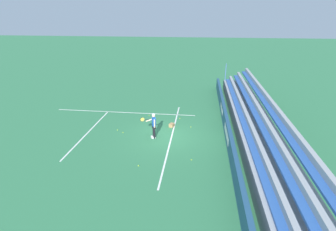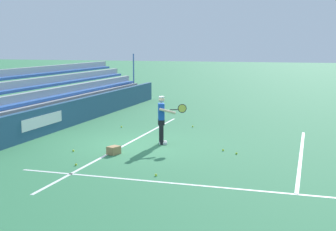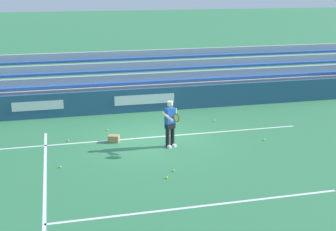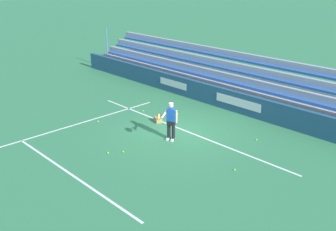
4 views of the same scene
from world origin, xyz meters
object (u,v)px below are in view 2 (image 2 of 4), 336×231
(tennis_ball_midcourt, at_px, (193,126))
(tennis_ball_stray_back, at_px, (76,165))
(ball_box_cardboard, at_px, (114,150))
(tennis_ball_far_right, at_px, (73,151))
(tennis_player, at_px, (162,119))
(tennis_ball_on_baseline, at_px, (122,127))
(tennis_ball_toward_net, at_px, (236,153))
(tennis_ball_far_left, at_px, (156,175))
(tennis_ball_near_player, at_px, (223,150))

(tennis_ball_midcourt, relative_size, tennis_ball_stray_back, 1.00)
(ball_box_cardboard, height_order, tennis_ball_far_right, ball_box_cardboard)
(tennis_player, height_order, tennis_ball_on_baseline, tennis_player)
(tennis_ball_toward_net, height_order, tennis_ball_far_left, same)
(tennis_ball_toward_net, relative_size, tennis_ball_far_right, 1.00)
(tennis_ball_far_right, height_order, tennis_ball_far_left, same)
(tennis_ball_stray_back, height_order, tennis_ball_far_right, same)
(tennis_player, bearing_deg, tennis_ball_far_left, 15.52)
(tennis_player, distance_m, tennis_ball_far_right, 3.29)
(tennis_ball_toward_net, bearing_deg, tennis_player, -106.22)
(tennis_ball_stray_back, height_order, tennis_ball_far_left, same)
(tennis_ball_on_baseline, height_order, tennis_ball_far_right, same)
(tennis_ball_midcourt, distance_m, tennis_ball_on_baseline, 3.06)
(tennis_ball_stray_back, xyz_separation_m, tennis_ball_far_left, (0.36, 2.60, 0.00))
(tennis_ball_toward_net, distance_m, tennis_ball_on_baseline, 6.49)
(tennis_ball_far_left, bearing_deg, tennis_ball_midcourt, -173.30)
(tennis_ball_stray_back, bearing_deg, tennis_ball_near_player, 129.91)
(ball_box_cardboard, height_order, tennis_ball_stray_back, ball_box_cardboard)
(ball_box_cardboard, distance_m, tennis_ball_far_left, 2.95)
(tennis_ball_stray_back, distance_m, tennis_ball_near_player, 4.94)
(tennis_ball_toward_net, height_order, tennis_ball_stray_back, same)
(tennis_ball_toward_net, bearing_deg, tennis_ball_midcourt, -149.97)
(tennis_ball_on_baseline, height_order, tennis_ball_far_left, same)
(tennis_player, relative_size, tennis_ball_far_right, 25.98)
(tennis_ball_midcourt, xyz_separation_m, tennis_ball_toward_net, (4.47, 2.59, 0.00))
(tennis_player, xyz_separation_m, tennis_ball_near_player, (0.46, 2.29, -0.86))
(ball_box_cardboard, bearing_deg, tennis_player, 152.42)
(tennis_ball_toward_net, bearing_deg, ball_box_cardboard, -73.35)
(ball_box_cardboard, relative_size, tennis_ball_far_left, 6.06)
(tennis_ball_far_right, bearing_deg, ball_box_cardboard, 92.80)
(tennis_ball_near_player, bearing_deg, tennis_ball_on_baseline, -122.09)
(ball_box_cardboard, xyz_separation_m, tennis_ball_on_baseline, (-4.62, -1.66, -0.10))
(tennis_ball_midcourt, relative_size, tennis_ball_near_player, 1.00)
(tennis_ball_on_baseline, height_order, tennis_ball_near_player, same)
(ball_box_cardboard, relative_size, tennis_ball_on_baseline, 6.06)
(tennis_ball_toward_net, bearing_deg, tennis_ball_near_player, -125.07)
(tennis_ball_midcourt, height_order, tennis_ball_toward_net, same)
(tennis_ball_midcourt, height_order, tennis_ball_far_left, same)
(tennis_ball_far_left, bearing_deg, tennis_ball_toward_net, 152.03)
(tennis_ball_midcourt, height_order, tennis_ball_on_baseline, same)
(tennis_ball_toward_net, height_order, tennis_ball_near_player, same)
(ball_box_cardboard, bearing_deg, tennis_ball_toward_net, 106.65)
(tennis_ball_far_right, bearing_deg, tennis_ball_toward_net, 103.00)
(tennis_player, distance_m, tennis_ball_far_left, 4.23)
(tennis_ball_far_left, bearing_deg, tennis_ball_near_player, 161.46)
(tennis_ball_stray_back, height_order, tennis_ball_on_baseline, same)
(tennis_player, distance_m, tennis_ball_stray_back, 4.02)
(tennis_ball_toward_net, xyz_separation_m, tennis_ball_near_player, (-0.35, -0.50, 0.00))
(ball_box_cardboard, height_order, tennis_ball_on_baseline, ball_box_cardboard)
(tennis_ball_far_right, bearing_deg, tennis_ball_on_baseline, -177.14)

